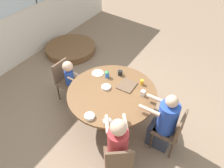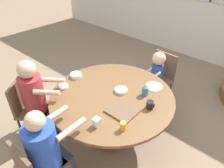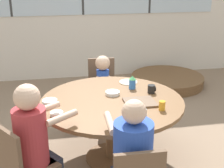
{
  "view_description": "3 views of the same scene",
  "coord_description": "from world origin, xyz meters",
  "px_view_note": "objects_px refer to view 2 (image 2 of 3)",
  "views": [
    {
      "loc": [
        -2.31,
        -1.4,
        3.29
      ],
      "look_at": [
        0.0,
        0.0,
        0.92
      ],
      "focal_mm": 35.0,
      "sensor_mm": 36.0,
      "label": 1
    },
    {
      "loc": [
        1.35,
        -1.61,
        2.44
      ],
      "look_at": [
        0.0,
        0.0,
        0.92
      ],
      "focal_mm": 35.0,
      "sensor_mm": 36.0,
      "label": 2
    },
    {
      "loc": [
        -0.57,
        -3.03,
        2.06
      ],
      "look_at": [
        0.0,
        0.0,
        0.92
      ],
      "focal_mm": 50.0,
      "sensor_mm": 36.0,
      "label": 3
    }
  ],
  "objects_px": {
    "coffee_mug": "(150,105)",
    "chair_for_man_blue_shirt": "(26,105)",
    "chair_for_toddler": "(161,74)",
    "bowl_white_shallow": "(63,86)",
    "person_toddler": "(156,79)",
    "sippy_cup": "(145,89)",
    "milk_carton_small": "(97,122)",
    "juice_glass": "(123,126)",
    "bowl_cereal": "(76,75)",
    "person_woman_green_shirt": "(49,157)",
    "bowl_fruit": "(121,90)",
    "person_man_blue_shirt": "(38,103)"
  },
  "relations": [
    {
      "from": "coffee_mug",
      "to": "chair_for_man_blue_shirt",
      "type": "bearing_deg",
      "value": -150.99
    },
    {
      "from": "chair_for_toddler",
      "to": "coffee_mug",
      "type": "bearing_deg",
      "value": 115.04
    },
    {
      "from": "chair_for_man_blue_shirt",
      "to": "bowl_white_shallow",
      "type": "distance_m",
      "value": 0.57
    },
    {
      "from": "person_toddler",
      "to": "sippy_cup",
      "type": "relative_size",
      "value": 6.09
    },
    {
      "from": "person_toddler",
      "to": "milk_carton_small",
      "type": "height_order",
      "value": "person_toddler"
    },
    {
      "from": "coffee_mug",
      "to": "milk_carton_small",
      "type": "xyz_separation_m",
      "value": [
        -0.28,
        -0.59,
        0.0
      ]
    },
    {
      "from": "juice_glass",
      "to": "milk_carton_small",
      "type": "relative_size",
      "value": 0.95
    },
    {
      "from": "milk_carton_small",
      "to": "person_toddler",
      "type": "bearing_deg",
      "value": 95.4
    },
    {
      "from": "coffee_mug",
      "to": "bowl_cereal",
      "type": "bearing_deg",
      "value": -174.25
    },
    {
      "from": "chair_for_man_blue_shirt",
      "to": "bowl_white_shallow",
      "type": "relative_size",
      "value": 6.84
    },
    {
      "from": "coffee_mug",
      "to": "person_woman_green_shirt",
      "type": "bearing_deg",
      "value": -114.66
    },
    {
      "from": "person_woman_green_shirt",
      "to": "bowl_fruit",
      "type": "xyz_separation_m",
      "value": [
        0.06,
        1.12,
        0.23
      ]
    },
    {
      "from": "person_toddler",
      "to": "coffee_mug",
      "type": "distance_m",
      "value": 1.02
    },
    {
      "from": "juice_glass",
      "to": "chair_for_toddler",
      "type": "bearing_deg",
      "value": 104.06
    },
    {
      "from": "chair_for_toddler",
      "to": "person_toddler",
      "type": "bearing_deg",
      "value": 90.0
    },
    {
      "from": "sippy_cup",
      "to": "bowl_fruit",
      "type": "height_order",
      "value": "sippy_cup"
    },
    {
      "from": "juice_glass",
      "to": "bowl_cereal",
      "type": "distance_m",
      "value": 1.15
    },
    {
      "from": "person_woman_green_shirt",
      "to": "person_toddler",
      "type": "height_order",
      "value": "person_woman_green_shirt"
    },
    {
      "from": "person_woman_green_shirt",
      "to": "milk_carton_small",
      "type": "distance_m",
      "value": 0.6
    },
    {
      "from": "sippy_cup",
      "to": "person_man_blue_shirt",
      "type": "bearing_deg",
      "value": -141.86
    },
    {
      "from": "coffee_mug",
      "to": "milk_carton_small",
      "type": "bearing_deg",
      "value": -115.11
    },
    {
      "from": "chair_for_toddler",
      "to": "person_man_blue_shirt",
      "type": "bearing_deg",
      "value": 66.64
    },
    {
      "from": "chair_for_toddler",
      "to": "sippy_cup",
      "type": "relative_size",
      "value": 5.48
    },
    {
      "from": "person_woman_green_shirt",
      "to": "sippy_cup",
      "type": "distance_m",
      "value": 1.33
    },
    {
      "from": "person_woman_green_shirt",
      "to": "bowl_fruit",
      "type": "relative_size",
      "value": 7.27
    },
    {
      "from": "person_man_blue_shirt",
      "to": "bowl_cereal",
      "type": "height_order",
      "value": "person_man_blue_shirt"
    },
    {
      "from": "bowl_cereal",
      "to": "coffee_mug",
      "type": "bearing_deg",
      "value": 5.75
    },
    {
      "from": "bowl_cereal",
      "to": "bowl_fruit",
      "type": "bearing_deg",
      "value": 11.71
    },
    {
      "from": "bowl_cereal",
      "to": "sippy_cup",
      "type": "bearing_deg",
      "value": 16.79
    },
    {
      "from": "coffee_mug",
      "to": "milk_carton_small",
      "type": "height_order",
      "value": "milk_carton_small"
    },
    {
      "from": "chair_for_toddler",
      "to": "bowl_cereal",
      "type": "height_order",
      "value": "chair_for_toddler"
    },
    {
      "from": "chair_for_toddler",
      "to": "person_woman_green_shirt",
      "type": "bearing_deg",
      "value": 90.93
    },
    {
      "from": "person_woman_green_shirt",
      "to": "person_man_blue_shirt",
      "type": "xyz_separation_m",
      "value": [
        -0.77,
        0.4,
        0.03
      ]
    },
    {
      "from": "sippy_cup",
      "to": "chair_for_toddler",
      "type": "bearing_deg",
      "value": 104.89
    },
    {
      "from": "person_toddler",
      "to": "coffee_mug",
      "type": "xyz_separation_m",
      "value": [
        0.42,
        -0.88,
        0.29
      ]
    },
    {
      "from": "chair_for_man_blue_shirt",
      "to": "chair_for_toddler",
      "type": "distance_m",
      "value": 2.06
    },
    {
      "from": "chair_for_toddler",
      "to": "sippy_cup",
      "type": "height_order",
      "value": "sippy_cup"
    },
    {
      "from": "chair_for_toddler",
      "to": "bowl_cereal",
      "type": "distance_m",
      "value": 1.38
    },
    {
      "from": "juice_glass",
      "to": "bowl_white_shallow",
      "type": "height_order",
      "value": "juice_glass"
    },
    {
      "from": "person_woman_green_shirt",
      "to": "chair_for_man_blue_shirt",
      "type": "bearing_deg",
      "value": 162.44
    },
    {
      "from": "person_toddler",
      "to": "coffee_mug",
      "type": "height_order",
      "value": "person_toddler"
    },
    {
      "from": "person_toddler",
      "to": "juice_glass",
      "type": "distance_m",
      "value": 1.42
    },
    {
      "from": "chair_for_toddler",
      "to": "milk_carton_small",
      "type": "distance_m",
      "value": 1.65
    },
    {
      "from": "coffee_mug",
      "to": "sippy_cup",
      "type": "height_order",
      "value": "sippy_cup"
    },
    {
      "from": "coffee_mug",
      "to": "bowl_cereal",
      "type": "relative_size",
      "value": 0.6
    },
    {
      "from": "chair_for_man_blue_shirt",
      "to": "milk_carton_small",
      "type": "xyz_separation_m",
      "value": [
        1.13,
        0.18,
        0.28
      ]
    },
    {
      "from": "person_toddler",
      "to": "milk_carton_small",
      "type": "relative_size",
      "value": 9.56
    },
    {
      "from": "milk_carton_small",
      "to": "chair_for_man_blue_shirt",
      "type": "bearing_deg",
      "value": -170.67
    },
    {
      "from": "chair_for_man_blue_shirt",
      "to": "juice_glass",
      "type": "distance_m",
      "value": 1.43
    },
    {
      "from": "bowl_cereal",
      "to": "bowl_fruit",
      "type": "relative_size",
      "value": 0.97
    }
  ]
}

